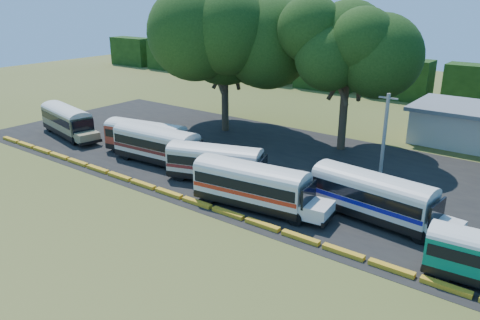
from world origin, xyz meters
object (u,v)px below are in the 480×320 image
Objects in this scene: bus_red at (147,136)px; tree_west at (224,38)px; bus_white_red at (254,183)px; bus_beige at (67,119)px; bus_cream_west at (158,143)px.

tree_west is (0.61, 11.49, 8.63)m from bus_red.
bus_white_red is at bearing -45.73° from tree_west.
bus_red is 0.97× the size of bus_white_red.
bus_beige is at bearing -135.69° from tree_west.
bus_red is at bearing 159.71° from bus_white_red.
bus_beige is 0.67× the size of tree_west.
tree_west reaches higher than bus_beige.
tree_west reaches higher than bus_white_red.
bus_cream_west is at bearing -80.80° from tree_west.
tree_west is at bearing 56.17° from bus_beige.
bus_cream_west is 13.07m from bus_white_red.
bus_beige is 12.07m from bus_red.
tree_west is (-14.84, 15.22, 8.59)m from bus_white_red.
bus_red is 14.38m from tree_west.
tree_west is (-2.04, 12.57, 8.59)m from bus_cream_west.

